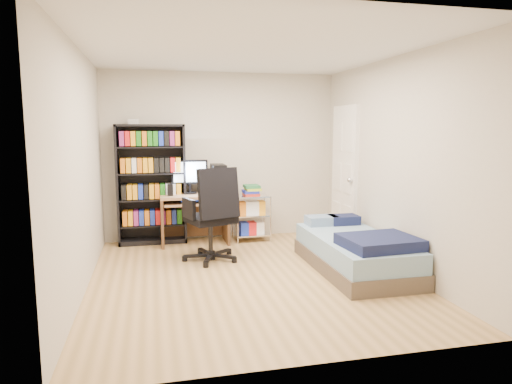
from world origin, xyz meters
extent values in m
cube|color=tan|center=(0.00, 0.00, -0.02)|extent=(3.50, 4.00, 0.04)
cube|color=silver|center=(0.00, 0.00, 2.52)|extent=(3.50, 4.00, 0.04)
cube|color=beige|center=(0.00, 2.02, 1.25)|extent=(3.50, 0.04, 2.50)
cube|color=beige|center=(0.00, -2.02, 1.25)|extent=(3.50, 0.04, 2.50)
cube|color=beige|center=(-1.77, 0.00, 1.25)|extent=(0.04, 4.00, 2.50)
cube|color=beige|center=(1.77, 0.00, 1.25)|extent=(0.04, 4.00, 2.50)
cube|color=black|center=(-1.05, 1.84, 0.86)|extent=(0.97, 0.32, 1.73)
cube|color=black|center=(-1.05, 1.84, 0.27)|extent=(0.91, 0.30, 0.02)
cube|color=red|center=(-1.05, 1.83, 0.39)|extent=(0.84, 0.26, 0.21)
cube|color=black|center=(-1.05, 1.84, 0.65)|extent=(0.91, 0.30, 0.02)
cube|color=#1C37C9|center=(-1.05, 1.83, 0.77)|extent=(0.84, 0.26, 0.21)
cube|color=black|center=(-1.05, 1.84, 1.03)|extent=(0.91, 0.30, 0.02)
cube|color=#F7A61D|center=(-1.05, 1.83, 1.15)|extent=(0.84, 0.26, 0.21)
cube|color=black|center=(-1.05, 1.84, 1.40)|extent=(0.91, 0.30, 0.02)
cube|color=#1F781A|center=(-1.05, 1.83, 1.53)|extent=(0.84, 0.26, 0.21)
cube|color=silver|center=(-1.27, 1.84, 1.76)|extent=(0.15, 0.14, 0.07)
cube|color=#A67B55|center=(-0.46, 1.66, 0.70)|extent=(0.97, 0.53, 0.04)
cube|color=#3B2920|center=(-0.92, 1.66, 0.34)|extent=(0.04, 0.53, 0.69)
cube|color=#3B2920|center=(0.00, 1.66, 0.34)|extent=(0.04, 0.53, 0.69)
cube|color=#3B2920|center=(-0.46, 1.91, 0.36)|extent=(0.93, 0.03, 0.63)
cube|color=#A67B55|center=(-0.46, 1.59, 0.61)|extent=(0.87, 0.43, 0.02)
cube|color=black|center=(-0.46, 1.57, 0.63)|extent=(0.42, 0.14, 0.02)
cube|color=black|center=(-0.51, 1.77, 1.04)|extent=(0.52, 0.05, 0.35)
cube|color=#CCE4FF|center=(-0.51, 1.74, 1.04)|extent=(0.46, 0.01, 0.29)
cube|color=black|center=(-0.09, 1.71, 0.94)|extent=(0.19, 0.41, 0.42)
cube|color=black|center=(-0.80, 1.62, 0.81)|extent=(0.08, 0.08, 0.16)
cube|color=black|center=(-0.30, 1.57, 0.81)|extent=(0.08, 0.08, 0.16)
cylinder|color=black|center=(-0.34, 0.78, 0.30)|extent=(0.06, 0.06, 0.42)
cube|color=black|center=(-0.34, 0.78, 0.53)|extent=(0.67, 0.67, 0.09)
cube|color=black|center=(-0.26, 0.55, 0.89)|extent=(0.54, 0.31, 0.62)
cube|color=black|center=(-0.61, 0.69, 0.69)|extent=(0.15, 0.33, 0.24)
cube|color=black|center=(-0.06, 0.87, 0.69)|extent=(0.15, 0.33, 0.24)
cylinder|color=silver|center=(0.14, 1.48, 0.34)|extent=(0.02, 0.02, 0.68)
cylinder|color=silver|center=(0.64, 1.49, 0.34)|extent=(0.02, 0.02, 0.68)
cylinder|color=silver|center=(0.13, 1.83, 0.34)|extent=(0.02, 0.02, 0.68)
cylinder|color=silver|center=(0.63, 1.84, 0.34)|extent=(0.02, 0.02, 0.68)
cube|color=silver|center=(0.39, 1.66, 0.10)|extent=(0.51, 0.37, 0.02)
cube|color=silver|center=(0.39, 1.66, 0.39)|extent=(0.51, 0.37, 0.02)
cube|color=silver|center=(0.39, 1.66, 0.68)|extent=(0.51, 0.37, 0.02)
cube|color=#B02919|center=(0.39, 1.66, 0.76)|extent=(0.22, 0.28, 0.16)
cube|color=brown|center=(1.27, -0.02, 0.09)|extent=(0.91, 1.82, 0.18)
cube|color=#7D9FBA|center=(1.27, -0.02, 0.29)|extent=(0.88, 1.79, 0.22)
cube|color=#141A3F|center=(1.32, -0.52, 0.46)|extent=(0.82, 0.69, 0.13)
cube|color=#95B7D3|center=(1.14, 0.71, 0.46)|extent=(0.41, 0.27, 0.12)
cube|color=#141A3F|center=(1.44, 0.69, 0.46)|extent=(0.38, 0.27, 0.12)
cube|color=#452716|center=(1.27, -0.07, 0.41)|extent=(0.26, 0.20, 0.01)
cube|color=white|center=(1.73, 1.35, 1.00)|extent=(0.05, 0.80, 2.00)
sphere|color=silver|center=(1.67, 1.03, 0.95)|extent=(0.08, 0.08, 0.08)
camera|label=1|loc=(-1.04, -4.88, 1.68)|focal=32.00mm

